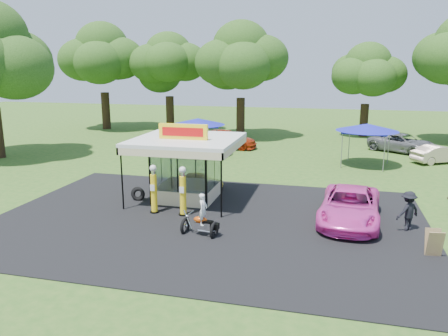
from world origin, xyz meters
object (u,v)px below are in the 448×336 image
(gas_pump_left, at_px, (154,190))
(kiosk_car, at_px, (200,180))
(gas_station_kiosk, at_px, (187,167))
(tent_west, at_px, (198,122))
(a_frame_sign, at_px, (434,243))
(tent_east, at_px, (367,128))
(motorcycle, at_px, (202,219))
(spectator_east_a, at_px, (408,211))
(bg_car_e, at_px, (439,154))
(gas_pump_right, at_px, (183,192))
(bg_car_b, at_px, (226,139))
(bg_car_d, at_px, (402,143))
(bg_car_a, at_px, (174,144))
(pink_sedan, at_px, (350,206))

(gas_pump_left, bearing_deg, kiosk_car, 80.34)
(gas_pump_left, bearing_deg, gas_station_kiosk, 72.67)
(tent_west, bearing_deg, gas_station_kiosk, -75.44)
(a_frame_sign, relative_size, kiosk_car, 0.37)
(gas_pump_left, height_order, a_frame_sign, gas_pump_left)
(gas_pump_left, xyz_separation_m, tent_east, (10.71, 13.57, 1.61))
(motorcycle, bearing_deg, spectator_east_a, 25.20)
(bg_car_e, height_order, tent_east, tent_east)
(gas_pump_right, height_order, motorcycle, gas_pump_right)
(motorcycle, bearing_deg, bg_car_b, 108.38)
(bg_car_b, bearing_deg, gas_pump_right, -169.72)
(motorcycle, xyz_separation_m, bg_car_d, (10.94, 21.91, 0.01))
(gas_station_kiosk, height_order, kiosk_car, gas_station_kiosk)
(gas_pump_left, xyz_separation_m, bg_car_d, (14.06, 19.67, -0.40))
(gas_station_kiosk, distance_m, bg_car_a, 12.96)
(gas_pump_right, relative_size, motorcycle, 1.26)
(gas_station_kiosk, relative_size, bg_car_e, 1.33)
(bg_car_e, bearing_deg, gas_pump_right, 106.24)
(gas_station_kiosk, relative_size, tent_east, 1.23)
(motorcycle, relative_size, spectator_east_a, 1.08)
(bg_car_e, bearing_deg, spectator_east_a, 132.86)
(pink_sedan, bearing_deg, gas_pump_left, -169.32)
(motorcycle, relative_size, bg_car_e, 0.48)
(gas_pump_right, xyz_separation_m, a_frame_sign, (10.77, -2.10, -0.64))
(bg_car_e, bearing_deg, motorcycle, 113.20)
(kiosk_car, distance_m, bg_car_a, 10.94)
(pink_sedan, xyz_separation_m, bg_car_d, (4.79, 18.67, -0.02))
(gas_pump_right, relative_size, bg_car_a, 0.53)
(kiosk_car, bearing_deg, tent_west, 17.82)
(gas_station_kiosk, relative_size, pink_sedan, 0.95)
(bg_car_e, bearing_deg, a_frame_sign, 136.83)
(bg_car_d, bearing_deg, a_frame_sign, -150.81)
(tent_east, bearing_deg, gas_station_kiosk, -132.13)
(motorcycle, relative_size, bg_car_b, 0.36)
(motorcycle, relative_size, tent_east, 0.44)
(motorcycle, relative_size, pink_sedan, 0.34)
(gas_station_kiosk, relative_size, gas_pump_left, 2.21)
(bg_car_d, bearing_deg, gas_pump_left, 178.33)
(motorcycle, xyz_separation_m, tent_west, (-5.28, 16.37, 1.98))
(pink_sedan, relative_size, bg_car_d, 1.02)
(spectator_east_a, distance_m, tent_east, 13.25)
(pink_sedan, xyz_separation_m, bg_car_a, (-13.61, 13.49, -0.03))
(motorcycle, distance_m, bg_car_e, 22.26)
(spectator_east_a, distance_m, bg_car_a, 21.29)
(a_frame_sign, relative_size, pink_sedan, 0.19)
(gas_pump_right, bearing_deg, bg_car_e, 47.37)
(gas_pump_right, bearing_deg, bg_car_b, 97.16)
(gas_station_kiosk, xyz_separation_m, motorcycle, (2.30, -4.89, -1.03))
(gas_station_kiosk, height_order, bg_car_e, gas_station_kiosk)
(kiosk_car, bearing_deg, bg_car_a, 28.18)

